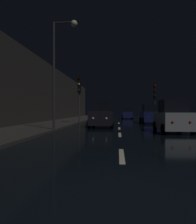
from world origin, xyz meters
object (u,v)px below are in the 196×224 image
(car_approaching_headlights, at_px, (102,115))
(car_parked_right_near, at_px, (172,117))
(traffic_light_far_right, at_px, (155,94))
(car_distant_taillights, at_px, (127,113))
(car_parked_right_far, at_px, (150,115))
(streetlamp_overhead, at_px, (60,59))
(traffic_light_far_left, at_px, (79,88))

(car_approaching_headlights, relative_size, car_parked_right_near, 1.07)
(traffic_light_far_right, distance_m, car_distant_taillights, 12.78)
(traffic_light_far_right, relative_size, car_parked_right_far, 1.12)
(streetlamp_overhead, distance_m, car_distant_taillights, 24.84)
(car_parked_right_near, bearing_deg, traffic_light_far_left, 43.02)
(traffic_light_far_left, xyz_separation_m, car_approaching_headlights, (2.74, -4.04, -2.77))
(car_approaching_headlights, distance_m, car_parked_right_far, 7.57)
(car_parked_right_far, bearing_deg, car_parked_right_near, -180.00)
(car_parked_right_near, bearing_deg, car_parked_right_far, 0.00)
(traffic_light_far_right, bearing_deg, car_distant_taillights, -159.94)
(traffic_light_far_right, xyz_separation_m, streetlamp_overhead, (-8.25, -11.63, 1.53))
(streetlamp_overhead, relative_size, car_parked_right_far, 1.78)
(traffic_light_far_right, bearing_deg, car_approaching_headlights, -31.29)
(car_parked_right_near, xyz_separation_m, car_distant_taillights, (-1.91, 23.60, -0.04))
(traffic_light_far_left, xyz_separation_m, car_parked_right_far, (7.70, 1.67, -2.84))
(car_approaching_headlights, xyz_separation_m, car_distant_taillights, (3.06, 19.39, -0.11))
(car_approaching_headlights, height_order, car_parked_right_near, car_approaching_headlights)
(traffic_light_far_right, relative_size, streetlamp_overhead, 0.63)
(car_parked_right_near, height_order, car_parked_right_far, car_parked_right_far)
(car_parked_right_near, bearing_deg, traffic_light_far_right, -4.01)
(traffic_light_far_left, xyz_separation_m, streetlamp_overhead, (0.25, -8.53, 1.13))
(traffic_light_far_left, bearing_deg, car_parked_right_far, 105.48)
(traffic_light_far_left, relative_size, car_distant_taillights, 1.29)
(car_distant_taillights, bearing_deg, streetlamp_overhead, 166.91)
(car_distant_taillights, bearing_deg, traffic_light_far_right, -167.55)
(traffic_light_far_left, distance_m, car_parked_right_far, 8.38)
(car_approaching_headlights, bearing_deg, car_parked_right_near, 49.66)
(streetlamp_overhead, height_order, car_distant_taillights, streetlamp_overhead)
(car_parked_right_far, bearing_deg, car_approaching_headlights, 138.98)
(traffic_light_far_left, bearing_deg, traffic_light_far_right, 113.31)
(car_parked_right_near, relative_size, car_distant_taillights, 1.04)
(traffic_light_far_right, bearing_deg, streetlamp_overhead, -27.75)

